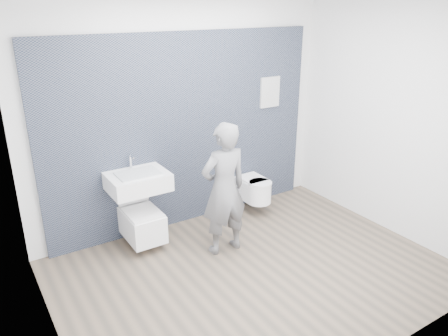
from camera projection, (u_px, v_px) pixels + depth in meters
ground at (254, 272)px, 4.68m from camera, size 4.00×4.00×0.00m
room_shell at (259, 113)px, 4.06m from camera, size 4.00×4.00×4.00m
tile_wall at (189, 218)px, 5.84m from camera, size 3.60×0.06×2.40m
washbasin at (138, 181)px, 4.94m from camera, size 0.67×0.50×0.50m
toilet_square at (142, 223)px, 5.10m from camera, size 0.39×0.57×0.73m
toilet_rounded at (255, 189)px, 5.90m from camera, size 0.32×0.55×0.30m
info_placard at (266, 198)px, 6.43m from camera, size 0.31×0.03×0.41m
visitor at (224, 189)px, 4.83m from camera, size 0.57×0.38×1.53m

